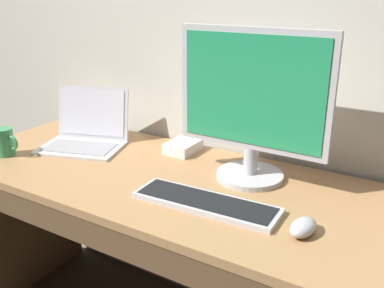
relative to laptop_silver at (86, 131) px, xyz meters
The scene contains 7 objects.
desk 0.56m from the laptop_silver, 13.34° to the right, with size 1.70×0.67×0.77m.
laptop_silver is the anchor object (origin of this frame).
external_monitor 0.76m from the laptop_silver, ahead, with size 0.52×0.23×0.51m.
wired_keyboard 0.73m from the laptop_silver, 17.13° to the right, with size 0.46×0.16×0.02m.
computer_mouse 1.02m from the laptop_silver, 12.49° to the right, with size 0.06×0.10×0.04m, color #B7B7BC.
external_drive_box 0.42m from the laptop_silver, 18.99° to the left, with size 0.11×0.15×0.04m, color silver.
coffee_mug 0.32m from the laptop_silver, 125.08° to the right, with size 0.11×0.07×0.11m.
Camera 1 is at (0.79, -1.14, 1.40)m, focal length 40.39 mm.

